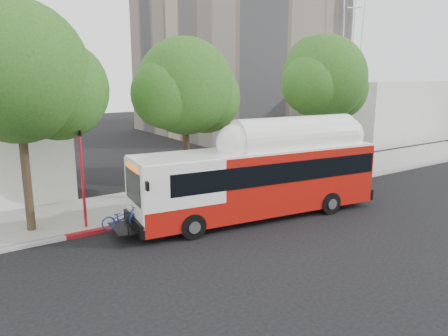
% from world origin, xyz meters
% --- Properties ---
extents(ground, '(120.00, 120.00, 0.00)m').
position_xyz_m(ground, '(0.00, 0.00, 0.00)').
color(ground, black).
rests_on(ground, ground).
extents(sidewalk, '(60.00, 5.00, 0.15)m').
position_xyz_m(sidewalk, '(0.00, 6.50, 0.07)').
color(sidewalk, gray).
rests_on(sidewalk, ground).
extents(curb_strip, '(60.00, 0.30, 0.15)m').
position_xyz_m(curb_strip, '(0.00, 3.90, 0.07)').
color(curb_strip, gray).
rests_on(curb_strip, ground).
extents(red_curb_segment, '(10.00, 0.32, 0.16)m').
position_xyz_m(red_curb_segment, '(-3.00, 3.90, 0.08)').
color(red_curb_segment, maroon).
rests_on(red_curb_segment, ground).
extents(street_tree_left, '(6.67, 5.80, 9.74)m').
position_xyz_m(street_tree_left, '(-8.53, 5.56, 6.60)').
color(street_tree_left, '#2D2116').
rests_on(street_tree_left, ground).
extents(street_tree_mid, '(5.75, 5.00, 8.62)m').
position_xyz_m(street_tree_mid, '(-0.59, 6.06, 5.91)').
color(street_tree_mid, '#2D2116').
rests_on(street_tree_mid, ground).
extents(street_tree_right, '(6.21, 5.40, 9.18)m').
position_xyz_m(street_tree_right, '(9.44, 5.86, 6.26)').
color(street_tree_right, '#2D2116').
rests_on(street_tree_right, ground).
extents(horizon_block, '(20.00, 12.00, 6.00)m').
position_xyz_m(horizon_block, '(30.00, 16.00, 3.00)').
color(horizon_block, silver).
rests_on(horizon_block, ground).
extents(transit_bus, '(13.07, 4.09, 3.81)m').
position_xyz_m(transit_bus, '(0.53, 1.63, 1.78)').
color(transit_bus, '#A4120B').
rests_on(transit_bus, ground).
extents(signal_pole, '(0.13, 0.42, 4.44)m').
position_xyz_m(signal_pole, '(-6.94, 4.52, 2.28)').
color(signal_pole, red).
rests_on(signal_pole, ground).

